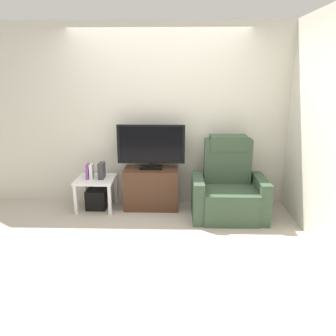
{
  "coord_description": "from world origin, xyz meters",
  "views": [
    {
      "loc": [
        0.26,
        -3.73,
        1.89
      ],
      "look_at": [
        0.14,
        0.5,
        0.7
      ],
      "focal_mm": 35.76,
      "sensor_mm": 36.0,
      "label": 1
    }
  ],
  "objects_px": {
    "side_table": "(96,183)",
    "recliner_armchair": "(228,190)",
    "book_leftmost": "(88,171)",
    "game_console": "(102,170)",
    "tv_stand": "(152,188)",
    "television": "(151,146)",
    "book_middle": "(92,171)",
    "subwoofer_box": "(97,199)"
  },
  "relations": [
    {
      "from": "television",
      "to": "book_middle",
      "type": "distance_m",
      "value": 0.92
    },
    {
      "from": "book_middle",
      "to": "game_console",
      "type": "relative_size",
      "value": 0.95
    },
    {
      "from": "game_console",
      "to": "subwoofer_box",
      "type": "bearing_deg",
      "value": -173.66
    },
    {
      "from": "television",
      "to": "subwoofer_box",
      "type": "relative_size",
      "value": 3.35
    },
    {
      "from": "tv_stand",
      "to": "side_table",
      "type": "xyz_separation_m",
      "value": [
        -0.79,
        -0.05,
        0.09
      ]
    },
    {
      "from": "side_table",
      "to": "book_middle",
      "type": "height_order",
      "value": "book_middle"
    },
    {
      "from": "side_table",
      "to": "recliner_armchair",
      "type": "bearing_deg",
      "value": -6.31
    },
    {
      "from": "tv_stand",
      "to": "subwoofer_box",
      "type": "xyz_separation_m",
      "value": [
        -0.79,
        -0.05,
        -0.15
      ]
    },
    {
      "from": "recliner_armchair",
      "to": "television",
      "type": "bearing_deg",
      "value": 166.83
    },
    {
      "from": "recliner_armchair",
      "to": "side_table",
      "type": "height_order",
      "value": "recliner_armchair"
    },
    {
      "from": "recliner_armchair",
      "to": "book_middle",
      "type": "relative_size",
      "value": 5.08
    },
    {
      "from": "television",
      "to": "game_console",
      "type": "relative_size",
      "value": 4.28
    },
    {
      "from": "book_leftmost",
      "to": "game_console",
      "type": "relative_size",
      "value": 0.96
    },
    {
      "from": "subwoofer_box",
      "to": "game_console",
      "type": "relative_size",
      "value": 1.28
    },
    {
      "from": "recliner_armchair",
      "to": "tv_stand",
      "type": "bearing_deg",
      "value": 167.77
    },
    {
      "from": "television",
      "to": "book_middle",
      "type": "xyz_separation_m",
      "value": [
        -0.84,
        -0.09,
        -0.36
      ]
    },
    {
      "from": "tv_stand",
      "to": "television",
      "type": "xyz_separation_m",
      "value": [
        -0.0,
        0.02,
        0.62
      ]
    },
    {
      "from": "side_table",
      "to": "subwoofer_box",
      "type": "height_order",
      "value": "side_table"
    },
    {
      "from": "book_leftmost",
      "to": "side_table",
      "type": "bearing_deg",
      "value": 11.31
    },
    {
      "from": "subwoofer_box",
      "to": "game_console",
      "type": "height_order",
      "value": "game_console"
    },
    {
      "from": "television",
      "to": "recliner_armchair",
      "type": "relative_size",
      "value": 0.88
    },
    {
      "from": "television",
      "to": "game_console",
      "type": "bearing_deg",
      "value": -175.05
    },
    {
      "from": "book_middle",
      "to": "game_console",
      "type": "bearing_deg",
      "value": 12.24
    },
    {
      "from": "side_table",
      "to": "subwoofer_box",
      "type": "xyz_separation_m",
      "value": [
        0.0,
        -0.0,
        -0.24
      ]
    },
    {
      "from": "subwoofer_box",
      "to": "book_middle",
      "type": "height_order",
      "value": "book_middle"
    },
    {
      "from": "game_console",
      "to": "tv_stand",
      "type": "bearing_deg",
      "value": 3.43
    },
    {
      "from": "side_table",
      "to": "book_leftmost",
      "type": "bearing_deg",
      "value": -168.69
    },
    {
      "from": "subwoofer_box",
      "to": "book_leftmost",
      "type": "height_order",
      "value": "book_leftmost"
    },
    {
      "from": "book_leftmost",
      "to": "game_console",
      "type": "distance_m",
      "value": 0.19
    },
    {
      "from": "side_table",
      "to": "subwoofer_box",
      "type": "bearing_deg",
      "value": -14.04
    },
    {
      "from": "tv_stand",
      "to": "book_middle",
      "type": "xyz_separation_m",
      "value": [
        -0.84,
        -0.07,
        0.27
      ]
    },
    {
      "from": "book_leftmost",
      "to": "recliner_armchair",
      "type": "bearing_deg",
      "value": -5.42
    },
    {
      "from": "tv_stand",
      "to": "game_console",
      "type": "bearing_deg",
      "value": -176.57
    },
    {
      "from": "side_table",
      "to": "subwoofer_box",
      "type": "relative_size",
      "value": 1.9
    },
    {
      "from": "recliner_armchair",
      "to": "book_middle",
      "type": "xyz_separation_m",
      "value": [
        -1.91,
        0.19,
        0.19
      ]
    },
    {
      "from": "side_table",
      "to": "book_leftmost",
      "type": "relative_size",
      "value": 2.54
    },
    {
      "from": "television",
      "to": "side_table",
      "type": "height_order",
      "value": "television"
    },
    {
      "from": "recliner_armchair",
      "to": "side_table",
      "type": "distance_m",
      "value": 1.88
    },
    {
      "from": "recliner_armchair",
      "to": "book_leftmost",
      "type": "bearing_deg",
      "value": 175.94
    },
    {
      "from": "book_leftmost",
      "to": "game_console",
      "type": "xyz_separation_m",
      "value": [
        0.19,
        0.03,
        0.0
      ]
    },
    {
      "from": "side_table",
      "to": "game_console",
      "type": "distance_m",
      "value": 0.2
    },
    {
      "from": "television",
      "to": "book_leftmost",
      "type": "xyz_separation_m",
      "value": [
        -0.89,
        -0.09,
        -0.36
      ]
    }
  ]
}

